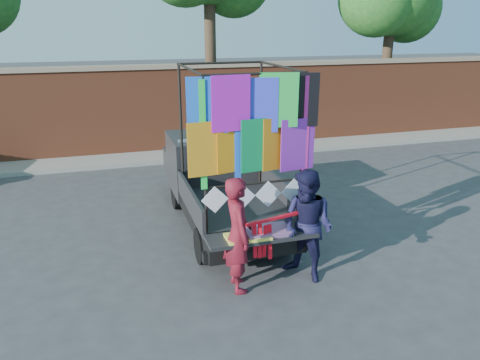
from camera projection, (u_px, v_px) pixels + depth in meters
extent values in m
plane|color=#38383A|center=(267.00, 250.00, 8.11)|extent=(90.00, 90.00, 0.00)
cube|color=#96472B|center=(188.00, 110.00, 14.06)|extent=(30.00, 0.35, 2.50)
cube|color=gray|center=(187.00, 66.00, 13.65)|extent=(30.00, 0.45, 0.12)
cube|color=gray|center=(194.00, 154.00, 13.81)|extent=(30.00, 1.20, 0.12)
cylinder|color=#38281C|center=(211.00, 56.00, 14.95)|extent=(0.36, 0.36, 5.46)
cylinder|color=#38281C|center=(386.00, 66.00, 16.87)|extent=(0.36, 0.36, 4.55)
sphere|color=#1B5E22|center=(407.00, 9.00, 16.86)|extent=(2.40, 2.40, 2.40)
cylinder|color=black|center=(178.00, 194.00, 9.87)|extent=(0.20, 0.61, 0.61)
cylinder|color=black|center=(203.00, 246.00, 7.61)|extent=(0.20, 0.61, 0.61)
cylinder|color=black|center=(243.00, 188.00, 10.26)|extent=(0.20, 0.61, 0.61)
cylinder|color=black|center=(285.00, 235.00, 8.00)|extent=(0.20, 0.61, 0.61)
cube|color=black|center=(226.00, 206.00, 8.84)|extent=(1.57, 3.88, 0.28)
cube|color=black|center=(237.00, 206.00, 8.13)|extent=(1.66, 2.12, 0.09)
cube|color=black|center=(190.00, 200.00, 7.85)|extent=(0.06, 2.12, 0.42)
cube|color=black|center=(281.00, 190.00, 8.29)|extent=(0.06, 2.12, 0.42)
cube|color=black|center=(221.00, 177.00, 9.02)|extent=(1.66, 0.06, 0.42)
cube|color=black|center=(211.00, 162.00, 9.81)|extent=(1.66, 1.48, 1.15)
cube|color=#8C9EAD|center=(215.00, 150.00, 9.32)|extent=(1.48, 0.06, 0.51)
cube|color=#8C9EAD|center=(203.00, 146.00, 10.38)|extent=(1.48, 0.09, 0.65)
cube|color=black|center=(201.00, 160.00, 10.81)|extent=(1.61, 0.83, 0.51)
cube|color=black|center=(261.00, 236.00, 6.96)|extent=(1.66, 0.51, 0.06)
cube|color=black|center=(256.00, 251.00, 7.26)|extent=(1.71, 0.14, 0.17)
cylinder|color=black|center=(205.00, 158.00, 6.66)|extent=(0.05, 0.05, 2.31)
cylinder|color=black|center=(181.00, 130.00, 8.42)|extent=(0.05, 0.05, 2.31)
cylinder|color=black|center=(302.00, 150.00, 7.08)|extent=(0.05, 0.05, 2.31)
cylinder|color=black|center=(260.00, 125.00, 8.84)|extent=(0.05, 0.05, 2.31)
cylinder|color=black|center=(256.00, 74.00, 6.50)|extent=(1.57, 0.04, 0.04)
cylinder|color=black|center=(221.00, 63.00, 8.26)|extent=(1.57, 0.04, 0.04)
cylinder|color=black|center=(189.00, 69.00, 7.18)|extent=(0.04, 1.98, 0.04)
cylinder|color=black|center=(281.00, 66.00, 7.59)|extent=(0.04, 1.98, 0.04)
cylinder|color=black|center=(255.00, 183.00, 7.02)|extent=(1.57, 0.04, 0.04)
cube|color=blue|center=(208.00, 106.00, 6.43)|extent=(0.57, 0.01, 0.78)
cube|color=#CE17D4|center=(233.00, 105.00, 6.49)|extent=(0.57, 0.01, 0.78)
cube|color=#3342F3|center=(256.00, 104.00, 6.62)|extent=(0.57, 0.01, 0.78)
cube|color=green|center=(280.00, 103.00, 6.68)|extent=(0.57, 0.01, 0.78)
cube|color=black|center=(301.00, 102.00, 6.81)|extent=(0.57, 0.01, 0.78)
cube|color=orange|center=(210.00, 149.00, 6.59)|extent=(0.57, 0.01, 0.78)
cube|color=orange|center=(233.00, 147.00, 6.72)|extent=(0.57, 0.01, 0.78)
cube|color=#0A984E|center=(256.00, 145.00, 6.78)|extent=(0.57, 0.01, 0.78)
cube|color=orange|center=(278.00, 143.00, 6.91)|extent=(0.57, 0.01, 0.78)
cube|color=purple|center=(300.00, 142.00, 6.97)|extent=(0.57, 0.01, 0.78)
cube|color=#1DE848|center=(203.00, 136.00, 6.52)|extent=(0.09, 0.01, 1.57)
cube|color=#DF2591|center=(306.00, 129.00, 6.95)|extent=(0.09, 0.01, 1.57)
cube|color=#1C61FF|center=(238.00, 134.00, 6.66)|extent=(0.09, 0.01, 1.57)
cube|color=white|center=(215.00, 200.00, 6.88)|extent=(0.42, 0.01, 0.42)
cube|color=white|center=(242.00, 197.00, 7.00)|extent=(0.42, 0.01, 0.42)
cube|color=white|center=(268.00, 194.00, 7.11)|extent=(0.42, 0.01, 0.42)
cube|color=white|center=(294.00, 191.00, 7.22)|extent=(0.42, 0.01, 0.42)
cube|color=#F73740|center=(267.00, 231.00, 6.96)|extent=(0.69, 0.42, 0.07)
cube|color=#FFF850|center=(248.00, 237.00, 6.82)|extent=(0.65, 0.37, 0.04)
imported|color=maroon|center=(238.00, 235.00, 6.70)|extent=(0.43, 0.64, 1.73)
imported|color=#171638|center=(307.00, 226.00, 6.98)|extent=(1.00, 1.06, 1.73)
cube|color=#FF0D1D|center=(274.00, 219.00, 6.78)|extent=(0.92, 0.26, 0.04)
cube|color=#FF0D1D|center=(255.00, 240.00, 6.78)|extent=(0.06, 0.02, 0.54)
cube|color=#FF0D1D|center=(260.00, 241.00, 6.81)|extent=(0.06, 0.02, 0.54)
cube|color=#FF0D1D|center=(265.00, 241.00, 6.83)|extent=(0.06, 0.02, 0.54)
cube|color=#FF0D1D|center=(270.00, 242.00, 6.86)|extent=(0.06, 0.02, 0.54)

